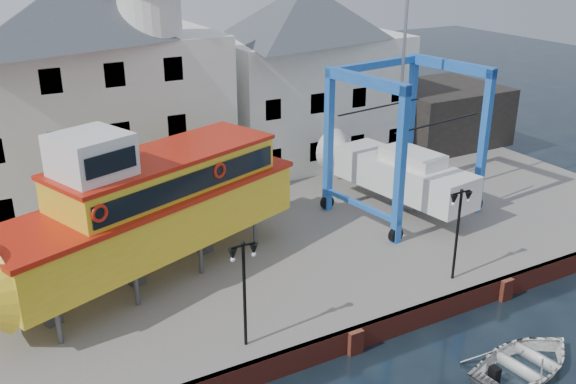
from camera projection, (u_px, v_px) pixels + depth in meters
ground at (354, 352)px, 24.71m from camera, size 140.00×140.00×0.00m
hardstanding at (234, 233)px, 33.44m from camera, size 44.00×22.00×1.00m
quay_wall at (353, 340)px, 24.61m from camera, size 44.00×0.47×1.00m
building_white_main at (91, 86)px, 34.67m from camera, size 14.00×8.30×14.00m
building_white_right at (306, 73)px, 41.70m from camera, size 12.00×8.00×11.20m
shed_dark at (439, 114)px, 45.94m from camera, size 8.00×7.00×4.00m
lamp_post_left at (244, 268)px, 22.32m from camera, size 1.12×0.32×4.20m
lamp_post_right at (460, 212)px, 26.84m from camera, size 1.12×0.32×4.20m
tour_boat at (131, 213)px, 26.34m from camera, size 16.51×9.19×7.04m
travel_lift at (392, 162)px, 34.68m from camera, size 7.69×10.18×14.98m
motorboat_b at (524, 371)px, 23.63m from camera, size 5.16×3.94×1.00m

